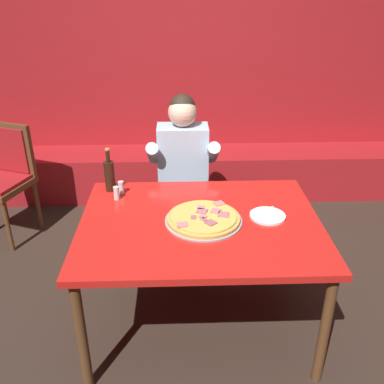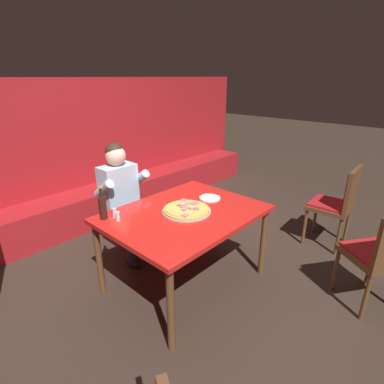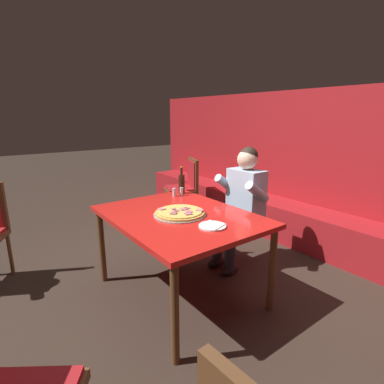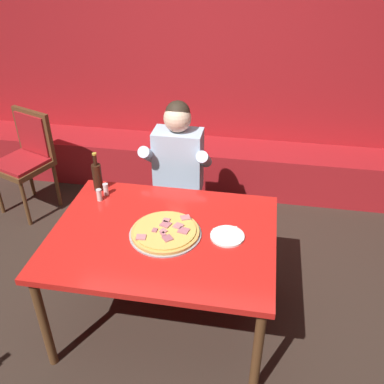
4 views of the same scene
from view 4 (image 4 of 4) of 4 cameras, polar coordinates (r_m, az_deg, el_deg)
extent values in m
plane|color=#33261E|center=(3.19, -3.40, -16.39)|extent=(24.00, 24.00, 0.00)
cube|color=#A3191E|center=(4.48, 2.56, 13.63)|extent=(6.80, 0.16, 1.90)
cube|color=#A3191E|center=(4.48, 1.79, 3.57)|extent=(6.46, 0.48, 0.46)
cylinder|color=brown|center=(2.82, -19.14, -16.19)|extent=(0.06, 0.06, 0.72)
cylinder|color=brown|center=(2.56, 8.67, -20.63)|extent=(0.06, 0.06, 0.72)
cylinder|color=brown|center=(3.43, -12.22, -4.76)|extent=(0.06, 0.06, 0.72)
cylinder|color=brown|center=(3.23, 9.44, -7.16)|extent=(0.06, 0.06, 0.72)
cube|color=red|center=(2.67, -3.91, -5.84)|extent=(1.39, 1.07, 0.04)
cylinder|color=#9E9EA3|center=(2.65, -3.57, -5.57)|extent=(0.45, 0.45, 0.01)
cylinder|color=gold|center=(2.64, -3.58, -5.33)|extent=(0.42, 0.42, 0.02)
cylinder|color=#E0B251|center=(2.63, -3.59, -5.09)|extent=(0.38, 0.38, 0.01)
cube|color=#C6757A|center=(2.64, -1.84, -4.54)|extent=(0.07, 0.07, 0.01)
cube|color=#C6757A|center=(2.61, -3.83, -5.21)|extent=(0.05, 0.05, 0.01)
cube|color=#A85B66|center=(2.62, -4.98, -5.09)|extent=(0.03, 0.04, 0.01)
cube|color=#B76670|center=(2.61, -1.13, -5.17)|extent=(0.07, 0.07, 0.01)
cube|color=#B76670|center=(2.66, -3.53, -4.33)|extent=(0.08, 0.07, 0.01)
cube|color=#C6757A|center=(2.71, -0.89, -3.43)|extent=(0.07, 0.07, 0.01)
cube|color=#C6757A|center=(2.57, -6.81, -5.99)|extent=(0.06, 0.06, 0.01)
cube|color=#A85B66|center=(2.55, -3.28, -6.18)|extent=(0.08, 0.08, 0.01)
cube|color=#B76670|center=(2.58, -3.89, -5.62)|extent=(0.04, 0.04, 0.01)
cube|color=#C6757A|center=(2.69, -3.45, -3.79)|extent=(0.05, 0.04, 0.01)
cylinder|color=white|center=(2.63, 4.73, -5.90)|extent=(0.21, 0.21, 0.01)
cube|color=white|center=(2.62, 4.74, -5.72)|extent=(0.19, 0.19, 0.01)
cylinder|color=black|center=(3.09, -12.50, 1.91)|extent=(0.07, 0.07, 0.20)
cylinder|color=black|center=(3.03, -12.81, 4.20)|extent=(0.03, 0.03, 0.08)
cylinder|color=#B29933|center=(3.00, -12.91, 4.97)|extent=(0.03, 0.03, 0.01)
cylinder|color=silver|center=(3.06, -11.40, 0.25)|extent=(0.04, 0.04, 0.07)
cylinder|color=#28231E|center=(3.06, -11.37, 0.03)|extent=(0.03, 0.03, 0.04)
cylinder|color=silver|center=(3.03, -11.49, 0.94)|extent=(0.04, 0.04, 0.01)
cylinder|color=silver|center=(3.00, -12.25, -0.49)|extent=(0.04, 0.04, 0.07)
cylinder|color=#B23323|center=(3.01, -12.22, -0.72)|extent=(0.03, 0.03, 0.04)
cylinder|color=silver|center=(2.98, -12.34, 0.21)|extent=(0.04, 0.04, 0.01)
ellipsoid|color=black|center=(3.60, -4.18, -8.37)|extent=(0.11, 0.24, 0.09)
ellipsoid|color=black|center=(3.57, -1.02, -8.75)|extent=(0.11, 0.24, 0.09)
cylinder|color=#282833|center=(3.49, -4.30, -6.07)|extent=(0.11, 0.11, 0.43)
cylinder|color=#282833|center=(3.45, -1.05, -6.44)|extent=(0.11, 0.11, 0.43)
cube|color=#282833|center=(3.38, -2.44, -1.50)|extent=(0.34, 0.40, 0.12)
cube|color=silver|center=(3.41, -1.85, 4.12)|extent=(0.38, 0.22, 0.52)
cylinder|color=silver|center=(3.35, -5.85, 4.98)|extent=(0.09, 0.30, 0.25)
cylinder|color=silver|center=(3.26, 1.65, 4.39)|extent=(0.09, 0.30, 0.25)
sphere|color=beige|center=(3.25, -1.96, 9.80)|extent=(0.21, 0.21, 0.21)
sphere|color=#2D2319|center=(3.25, -1.92, 10.47)|extent=(0.19, 0.19, 0.19)
cylinder|color=brown|center=(4.15, -21.30, -1.51)|extent=(0.04, 0.04, 0.45)
cylinder|color=brown|center=(4.61, -20.79, 2.13)|extent=(0.04, 0.04, 0.45)
cylinder|color=brown|center=(4.34, -17.56, 0.86)|extent=(0.04, 0.04, 0.45)
cube|color=brown|center=(4.26, -21.69, 3.28)|extent=(0.57, 0.57, 0.05)
cube|color=#A3191E|center=(4.24, -21.79, 3.75)|extent=(0.52, 0.52, 0.03)
cube|color=brown|center=(4.26, -20.33, 7.37)|extent=(0.42, 0.20, 0.45)
cube|color=#A3191E|center=(4.25, -20.58, 7.24)|extent=(0.34, 0.15, 0.38)
camera|label=1|loc=(0.77, -71.93, -23.73)|focal=40.00mm
camera|label=2|loc=(2.37, -68.94, -0.86)|focal=28.00mm
camera|label=3|loc=(1.81, 63.54, -15.11)|focal=28.00mm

